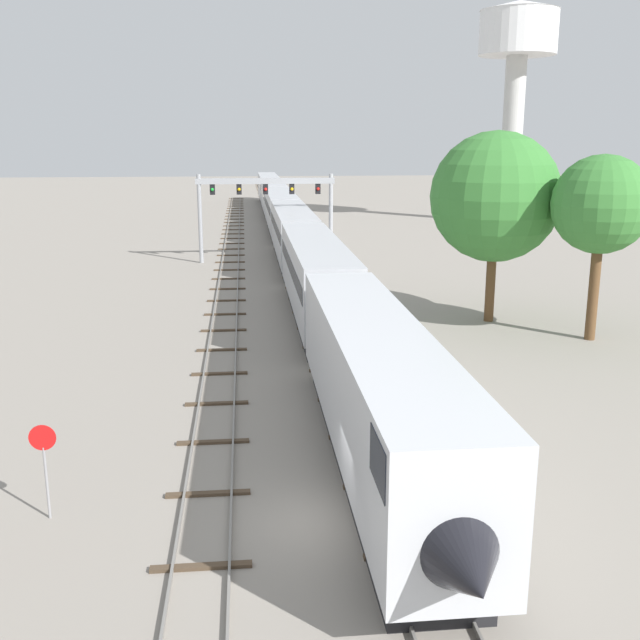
{
  "coord_description": "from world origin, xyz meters",
  "views": [
    {
      "loc": [
        -2.2,
        -18.98,
        10.69
      ],
      "look_at": [
        1.0,
        12.0,
        3.0
      ],
      "focal_mm": 41.36,
      "sensor_mm": 36.0,
      "label": 1
    }
  ],
  "objects": [
    {
      "name": "track_near",
      "position": [
        -3.5,
        40.0,
        0.07
      ],
      "size": [
        2.6,
        160.0,
        0.16
      ],
      "color": "slate",
      "rests_on": "ground"
    },
    {
      "name": "trackside_tree_left",
      "position": [
        16.48,
        18.2,
        7.28
      ],
      "size": [
        5.2,
        5.2,
        9.93
      ],
      "color": "brown",
      "rests_on": "ground"
    },
    {
      "name": "ground_plane",
      "position": [
        0.0,
        0.0,
        0.0
      ],
      "size": [
        400.0,
        400.0,
        0.0
      ],
      "primitive_type": "plane",
      "color": "gray"
    },
    {
      "name": "stop_sign",
      "position": [
        -8.0,
        1.06,
        1.87
      ],
      "size": [
        0.76,
        0.08,
        2.88
      ],
      "color": "gray",
      "rests_on": "ground"
    },
    {
      "name": "water_tower",
      "position": [
        32.08,
        74.64,
        21.34
      ],
      "size": [
        9.73,
        9.73,
        27.14
      ],
      "color": "beige",
      "rests_on": "ground"
    },
    {
      "name": "signal_gantry",
      "position": [
        -0.25,
        46.23,
        5.67
      ],
      "size": [
        12.1,
        0.49,
        7.69
      ],
      "color": "#999BA0",
      "rests_on": "ground"
    },
    {
      "name": "track_main",
      "position": [
        2.0,
        60.0,
        0.07
      ],
      "size": [
        2.6,
        200.0,
        0.16
      ],
      "color": "slate",
      "rests_on": "ground"
    },
    {
      "name": "passenger_train",
      "position": [
        2.0,
        55.39,
        2.61
      ],
      "size": [
        3.04,
        123.38,
        4.8
      ],
      "color": "silver",
      "rests_on": "ground"
    },
    {
      "name": "trackside_tree_mid",
      "position": [
        12.34,
        22.84,
        7.39
      ],
      "size": [
        7.54,
        7.54,
        11.17
      ],
      "color": "brown",
      "rests_on": "ground"
    }
  ]
}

